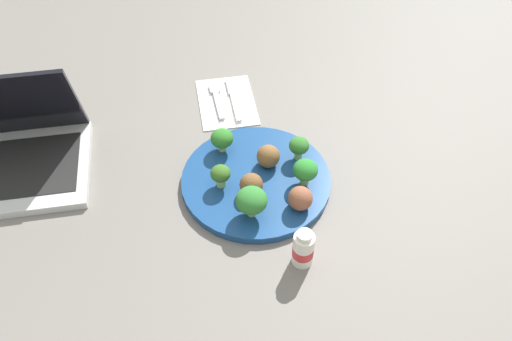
{
  "coord_description": "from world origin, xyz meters",
  "views": [
    {
      "loc": [
        -0.64,
        0.17,
        0.75
      ],
      "look_at": [
        0.0,
        0.0,
        0.04
      ],
      "focal_mm": 37.2,
      "sensor_mm": 36.0,
      "label": 1
    }
  ],
  "objects_px": {
    "broccoli_floret_front_left": "(221,176)",
    "broccoli_floret_front_right": "(305,170)",
    "meatball_mid_right": "(300,198)",
    "laptop": "(0,153)",
    "meatball_back_left": "(251,185)",
    "napkin": "(226,102)",
    "knife": "(234,97)",
    "broccoli_floret_back_left": "(299,146)",
    "fork": "(217,99)",
    "broccoli_floret_far_rim": "(222,139)",
    "broccoli_floret_center": "(252,201)",
    "plate": "(256,181)",
    "yogurt_bottle": "(303,249)",
    "meatball_mid_left": "(268,156)"
  },
  "relations": [
    {
      "from": "broccoli_floret_far_rim",
      "to": "laptop",
      "type": "distance_m",
      "value": 0.42
    },
    {
      "from": "broccoli_floret_far_rim",
      "to": "plate",
      "type": "bearing_deg",
      "value": -154.1
    },
    {
      "from": "broccoli_floret_back_left",
      "to": "meatball_mid_left",
      "type": "xyz_separation_m",
      "value": [
        -0.0,
        0.06,
        -0.01
      ]
    },
    {
      "from": "broccoli_floret_front_left",
      "to": "knife",
      "type": "xyz_separation_m",
      "value": [
        0.25,
        -0.08,
        -0.04
      ]
    },
    {
      "from": "meatball_mid_left",
      "to": "laptop",
      "type": "xyz_separation_m",
      "value": [
        0.14,
        0.49,
        -0.0
      ]
    },
    {
      "from": "laptop",
      "to": "meatball_mid_right",
      "type": "bearing_deg",
      "value": -116.4
    },
    {
      "from": "meatball_mid_left",
      "to": "meatball_back_left",
      "type": "bearing_deg",
      "value": 140.49
    },
    {
      "from": "meatball_mid_right",
      "to": "laptop",
      "type": "bearing_deg",
      "value": 63.6
    },
    {
      "from": "meatball_mid_right",
      "to": "broccoli_floret_far_rim",
      "type": "bearing_deg",
      "value": 29.71
    },
    {
      "from": "meatball_back_left",
      "to": "fork",
      "type": "relative_size",
      "value": 0.35
    },
    {
      "from": "fork",
      "to": "knife",
      "type": "distance_m",
      "value": 0.04
    },
    {
      "from": "broccoli_floret_back_left",
      "to": "knife",
      "type": "relative_size",
      "value": 0.33
    },
    {
      "from": "broccoli_floret_front_right",
      "to": "broccoli_floret_far_rim",
      "type": "height_order",
      "value": "broccoli_floret_front_right"
    },
    {
      "from": "broccoli_floret_far_rim",
      "to": "meatball_mid_right",
      "type": "relative_size",
      "value": 1.09
    },
    {
      "from": "broccoli_floret_front_right",
      "to": "broccoli_floret_front_left",
      "type": "distance_m",
      "value": 0.15
    },
    {
      "from": "broccoli_floret_front_right",
      "to": "napkin",
      "type": "distance_m",
      "value": 0.3
    },
    {
      "from": "broccoli_floret_back_left",
      "to": "fork",
      "type": "xyz_separation_m",
      "value": [
        0.22,
        0.11,
        -0.04
      ]
    },
    {
      "from": "broccoli_floret_front_left",
      "to": "broccoli_floret_front_right",
      "type": "bearing_deg",
      "value": -102.03
    },
    {
      "from": "meatball_mid_left",
      "to": "napkin",
      "type": "height_order",
      "value": "meatball_mid_left"
    },
    {
      "from": "meatball_mid_right",
      "to": "fork",
      "type": "distance_m",
      "value": 0.35
    },
    {
      "from": "fork",
      "to": "knife",
      "type": "xyz_separation_m",
      "value": [
        -0.0,
        -0.04,
        -0.0
      ]
    },
    {
      "from": "broccoli_floret_center",
      "to": "broccoli_floret_back_left",
      "type": "distance_m",
      "value": 0.16
    },
    {
      "from": "meatball_back_left",
      "to": "yogurt_bottle",
      "type": "xyz_separation_m",
      "value": [
        -0.15,
        -0.05,
        -0.0
      ]
    },
    {
      "from": "yogurt_bottle",
      "to": "broccoli_floret_far_rim",
      "type": "bearing_deg",
      "value": 14.64
    },
    {
      "from": "broccoli_floret_front_right",
      "to": "fork",
      "type": "xyz_separation_m",
      "value": [
        0.29,
        0.1,
        -0.04
      ]
    },
    {
      "from": "napkin",
      "to": "broccoli_floret_front_left",
      "type": "bearing_deg",
      "value": 165.28
    },
    {
      "from": "broccoli_floret_back_left",
      "to": "meatball_mid_left",
      "type": "bearing_deg",
      "value": 91.82
    },
    {
      "from": "broccoli_floret_back_left",
      "to": "broccoli_floret_front_left",
      "type": "height_order",
      "value": "broccoli_floret_back_left"
    },
    {
      "from": "broccoli_floret_front_left",
      "to": "meatball_back_left",
      "type": "relative_size",
      "value": 1.08
    },
    {
      "from": "broccoli_floret_far_rim",
      "to": "broccoli_floret_front_left",
      "type": "height_order",
      "value": "broccoli_floret_far_rim"
    },
    {
      "from": "broccoli_floret_back_left",
      "to": "broccoli_floret_front_left",
      "type": "xyz_separation_m",
      "value": [
        -0.03,
        0.16,
        -0.0
      ]
    },
    {
      "from": "knife",
      "to": "yogurt_bottle",
      "type": "height_order",
      "value": "yogurt_bottle"
    },
    {
      "from": "broccoli_floret_far_rim",
      "to": "meatball_back_left",
      "type": "distance_m",
      "value": 0.12
    },
    {
      "from": "broccoli_floret_far_rim",
      "to": "broccoli_floret_back_left",
      "type": "bearing_deg",
      "value": -113.92
    },
    {
      "from": "broccoli_floret_center",
      "to": "meatball_mid_right",
      "type": "xyz_separation_m",
      "value": [
        -0.01,
        -0.09,
        -0.02
      ]
    },
    {
      "from": "broccoli_floret_center",
      "to": "yogurt_bottle",
      "type": "relative_size",
      "value": 0.78
    },
    {
      "from": "meatball_mid_left",
      "to": "knife",
      "type": "bearing_deg",
      "value": 3.66
    },
    {
      "from": "napkin",
      "to": "knife",
      "type": "distance_m",
      "value": 0.02
    },
    {
      "from": "broccoli_floret_back_left",
      "to": "knife",
      "type": "height_order",
      "value": "broccoli_floret_back_left"
    },
    {
      "from": "plate",
      "to": "fork",
      "type": "bearing_deg",
      "value": 4.27
    },
    {
      "from": "meatball_back_left",
      "to": "broccoli_floret_back_left",
      "type": "bearing_deg",
      "value": -60.89
    },
    {
      "from": "fork",
      "to": "meatball_mid_left",
      "type": "bearing_deg",
      "value": -167.49
    },
    {
      "from": "knife",
      "to": "plate",
      "type": "bearing_deg",
      "value": 176.09
    },
    {
      "from": "plate",
      "to": "meatball_mid_right",
      "type": "distance_m",
      "value": 0.11
    },
    {
      "from": "napkin",
      "to": "knife",
      "type": "height_order",
      "value": "knife"
    },
    {
      "from": "broccoli_floret_front_left",
      "to": "fork",
      "type": "xyz_separation_m",
      "value": [
        0.26,
        -0.05,
        -0.04
      ]
    },
    {
      "from": "broccoli_floret_front_left",
      "to": "fork",
      "type": "relative_size",
      "value": 0.38
    },
    {
      "from": "broccoli_floret_back_left",
      "to": "meatball_back_left",
      "type": "distance_m",
      "value": 0.13
    },
    {
      "from": "plate",
      "to": "broccoli_floret_far_rim",
      "type": "xyz_separation_m",
      "value": [
        0.09,
        0.04,
        0.04
      ]
    },
    {
      "from": "broccoli_floret_center",
      "to": "broccoli_floret_front_left",
      "type": "relative_size",
      "value": 1.31
    }
  ]
}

